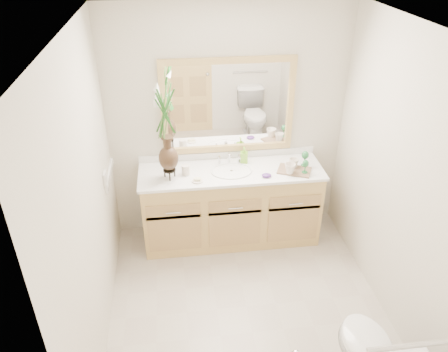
{
  "coord_description": "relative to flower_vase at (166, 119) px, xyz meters",
  "views": [
    {
      "loc": [
        -0.56,
        -2.73,
        2.98
      ],
      "look_at": [
        -0.12,
        0.65,
        0.99
      ],
      "focal_mm": 35.0,
      "sensor_mm": 36.0,
      "label": 1
    }
  ],
  "objects": [
    {
      "name": "switch_plate",
      "position": [
        -0.58,
        -0.18,
        -0.47
      ],
      "size": [
        0.02,
        0.12,
        0.12
      ],
      "primitive_type": "cube",
      "color": "white",
      "rests_on": "wall_left"
    },
    {
      "name": "floor",
      "position": [
        0.61,
        -0.95,
        -1.45
      ],
      "size": [
        2.6,
        2.6,
        0.0
      ],
      "primitive_type": "plane",
      "color": "beige",
      "rests_on": "ground"
    },
    {
      "name": "goblet_front",
      "position": [
        1.32,
        -0.09,
        -0.51
      ],
      "size": [
        0.06,
        0.06,
        0.14
      ],
      "color": "#25713A",
      "rests_on": "tray"
    },
    {
      "name": "sink",
      "position": [
        0.61,
        0.05,
        -0.67
      ],
      "size": [
        0.38,
        0.34,
        0.23
      ],
      "color": "white",
      "rests_on": "counter"
    },
    {
      "name": "wall_front",
      "position": [
        0.61,
        -2.25,
        -0.25
      ],
      "size": [
        2.4,
        0.02,
        2.4
      ],
      "primitive_type": "cube",
      "color": "silver",
      "rests_on": "floor"
    },
    {
      "name": "mug_left",
      "position": [
        1.17,
        -0.08,
        -0.54
      ],
      "size": [
        0.12,
        0.12,
        0.11
      ],
      "primitive_type": "imported",
      "rotation": [
        0.0,
        0.0,
        0.14
      ],
      "color": "silver",
      "rests_on": "tray"
    },
    {
      "name": "ceiling",
      "position": [
        0.61,
        -0.95,
        0.95
      ],
      "size": [
        2.4,
        2.6,
        0.02
      ],
      "primitive_type": "cube",
      "color": "white",
      "rests_on": "wall_back"
    },
    {
      "name": "vanity",
      "position": [
        0.61,
        0.07,
        -1.05
      ],
      "size": [
        1.8,
        0.55,
        0.8
      ],
      "color": "#D7B869",
      "rests_on": "floor"
    },
    {
      "name": "tumbler",
      "position": [
        0.16,
        0.05,
        -0.57
      ],
      "size": [
        0.08,
        0.08,
        0.1
      ],
      "primitive_type": "cylinder",
      "color": "silver",
      "rests_on": "counter"
    },
    {
      "name": "grab_bar",
      "position": [
        1.31,
        -2.21,
        -0.5
      ],
      "size": [
        0.55,
        0.03,
        0.03
      ],
      "primitive_type": "cylinder",
      "rotation": [
        0.0,
        1.57,
        0.0
      ],
      "color": "silver",
      "rests_on": "wall_front"
    },
    {
      "name": "purple_dish",
      "position": [
        0.93,
        -0.1,
        -0.6
      ],
      "size": [
        0.1,
        0.09,
        0.03
      ],
      "primitive_type": "ellipsoid",
      "rotation": [
        0.0,
        0.0,
        0.14
      ],
      "color": "#4C2674",
      "rests_on": "counter"
    },
    {
      "name": "goblet_back",
      "position": [
        1.35,
        0.05,
        -0.49
      ],
      "size": [
        0.07,
        0.07,
        0.16
      ],
      "color": "#25713A",
      "rests_on": "tray"
    },
    {
      "name": "soap_dish",
      "position": [
        0.26,
        -0.1,
        -0.6
      ],
      "size": [
        0.11,
        0.11,
        0.03
      ],
      "color": "silver",
      "rests_on": "counter"
    },
    {
      "name": "mug_right",
      "position": [
        1.23,
        0.03,
        -0.55
      ],
      "size": [
        0.13,
        0.13,
        0.1
      ],
      "primitive_type": "imported",
      "rotation": [
        0.0,
        0.0,
        0.68
      ],
      "color": "silver",
      "rests_on": "tray"
    },
    {
      "name": "wall_left",
      "position": [
        -0.59,
        -0.95,
        -0.25
      ],
      "size": [
        0.02,
        2.6,
        2.4
      ],
      "primitive_type": "cube",
      "color": "silver",
      "rests_on": "floor"
    },
    {
      "name": "tray",
      "position": [
        1.23,
        -0.03,
        -0.61
      ],
      "size": [
        0.38,
        0.32,
        0.02
      ],
      "primitive_type": "cube",
      "rotation": [
        0.0,
        0.0,
        -0.42
      ],
      "color": "brown",
      "rests_on": "counter"
    },
    {
      "name": "soap_bottle",
      "position": [
        0.76,
        0.22,
        -0.54
      ],
      "size": [
        0.08,
        0.08,
        0.15
      ],
      "primitive_type": "imported",
      "rotation": [
        0.0,
        0.0,
        -0.18
      ],
      "color": "#7FC92F",
      "rests_on": "counter"
    },
    {
      "name": "wall_back",
      "position": [
        0.61,
        0.35,
        -0.25
      ],
      "size": [
        2.4,
        0.02,
        2.4
      ],
      "primitive_type": "cube",
      "color": "silver",
      "rests_on": "floor"
    },
    {
      "name": "wall_right",
      "position": [
        1.81,
        -0.95,
        -0.25
      ],
      "size": [
        0.02,
        2.6,
        2.4
      ],
      "primitive_type": "cube",
      "color": "silver",
      "rests_on": "floor"
    },
    {
      "name": "counter",
      "position": [
        0.61,
        0.07,
        -0.63
      ],
      "size": [
        1.84,
        0.57,
        0.03
      ],
      "primitive_type": "cube",
      "color": "white",
      "rests_on": "vanity"
    },
    {
      "name": "mirror",
      "position": [
        0.61,
        0.33,
        -0.04
      ],
      "size": [
        1.32,
        0.04,
        0.97
      ],
      "color": "white",
      "rests_on": "wall_back"
    },
    {
      "name": "flower_vase",
      "position": [
        0.0,
        0.0,
        0.0
      ],
      "size": [
        0.22,
        0.22,
        0.91
      ],
      "rotation": [
        0.0,
        0.0,
        -0.26
      ],
      "color": "black",
      "rests_on": "counter"
    }
  ]
}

